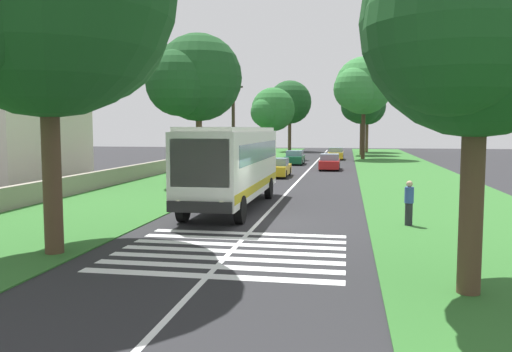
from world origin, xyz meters
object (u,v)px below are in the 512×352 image
(roadside_tree_right_1, at_px, (366,108))
(trailing_car_0, at_px, (277,168))
(trailing_car_1, at_px, (330,162))
(coach_bus, at_px, (233,162))
(roadside_tree_right_3, at_px, (470,30))
(utility_pole, at_px, (233,127))
(trailing_car_3, at_px, (336,154))
(trailing_car_2, at_px, (295,158))
(roadside_tree_left_3, at_px, (195,80))
(roadside_tree_left_0, at_px, (289,103))
(pedestrian, at_px, (409,203))
(roadside_tree_right_2, at_px, (360,105))
(roadside_tree_left_2, at_px, (272,111))
(roadside_tree_right_0, at_px, (362,87))

(roadside_tree_right_1, bearing_deg, trailing_car_0, 169.40)
(trailing_car_1, bearing_deg, coach_bus, 171.17)
(roadside_tree_right_3, height_order, utility_pole, roadside_tree_right_3)
(trailing_car_3, bearing_deg, trailing_car_2, 157.17)
(roadside_tree_right_1, relative_size, roadside_tree_right_3, 1.17)
(trailing_car_1, xyz_separation_m, roadside_tree_left_3, (-13.34, 8.41, 6.17))
(roadside_tree_left_0, distance_m, pedestrian, 64.92)
(coach_bus, height_order, trailing_car_0, coach_bus)
(roadside_tree_left_3, bearing_deg, trailing_car_2, -13.25)
(roadside_tree_left_0, bearing_deg, roadside_tree_right_2, -133.17)
(roadside_tree_right_3, bearing_deg, roadside_tree_right_1, -0.13)
(trailing_car_0, bearing_deg, roadside_tree_right_3, -164.03)
(roadside_tree_left_0, height_order, roadside_tree_left_2, roadside_tree_left_0)
(roadside_tree_right_3, distance_m, utility_pole, 27.28)
(roadside_tree_left_0, height_order, roadside_tree_right_1, roadside_tree_left_0)
(pedestrian, bearing_deg, trailing_car_0, 21.44)
(roadside_tree_left_2, bearing_deg, trailing_car_3, -84.22)
(roadside_tree_right_1, distance_m, roadside_tree_right_3, 70.14)
(trailing_car_1, distance_m, roadside_tree_right_0, 18.81)
(roadside_tree_left_0, xyz_separation_m, utility_pole, (-46.54, -1.22, -3.89))
(roadside_tree_left_2, height_order, pedestrian, roadside_tree_left_2)
(pedestrian, bearing_deg, roadside_tree_left_3, 42.42)
(trailing_car_3, distance_m, roadside_tree_left_3, 30.96)
(coach_bus, xyz_separation_m, roadside_tree_left_3, (10.09, 4.77, 4.69))
(trailing_car_0, xyz_separation_m, trailing_car_2, (13.85, 0.03, 0.00))
(coach_bus, height_order, trailing_car_1, coach_bus)
(roadside_tree_left_3, xyz_separation_m, roadside_tree_right_1, (48.65, -12.68, 0.04))
(roadside_tree_left_3, bearing_deg, trailing_car_1, -32.23)
(trailing_car_1, relative_size, roadside_tree_left_3, 0.44)
(trailing_car_3, relative_size, pedestrian, 2.54)
(roadside_tree_left_0, xyz_separation_m, roadside_tree_left_3, (-50.06, 0.57, -0.84))
(roadside_tree_left_0, height_order, roadside_tree_right_3, roadside_tree_left_0)
(trailing_car_0, distance_m, trailing_car_1, 8.32)
(roadside_tree_left_0, bearing_deg, roadside_tree_right_0, -151.21)
(trailing_car_3, relative_size, roadside_tree_right_2, 0.44)
(trailing_car_3, distance_m, roadside_tree_right_3, 50.99)
(roadside_tree_right_1, xyz_separation_m, roadside_tree_right_3, (-70.14, 0.16, -1.09))
(coach_bus, distance_m, roadside_tree_left_3, 12.10)
(trailing_car_1, relative_size, roadside_tree_right_1, 0.44)
(roadside_tree_right_1, distance_m, utility_pole, 46.53)
(coach_bus, bearing_deg, utility_pole, 12.35)
(trailing_car_1, relative_size, roadside_tree_right_2, 0.44)
(roadside_tree_left_2, distance_m, utility_pole, 24.91)
(roadside_tree_left_3, bearing_deg, coach_bus, -154.70)
(trailing_car_1, xyz_separation_m, roadside_tree_right_2, (26.37, -3.20, 6.16))
(roadside_tree_left_3, xyz_separation_m, pedestrian, (-13.43, -12.27, -5.93))
(trailing_car_0, xyz_separation_m, pedestrian, (-19.33, -7.59, 0.24))
(trailing_car_2, bearing_deg, roadside_tree_right_3, -169.20)
(roadside_tree_left_3, distance_m, roadside_tree_right_0, 32.30)
(utility_pole, bearing_deg, trailing_car_1, -33.99)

